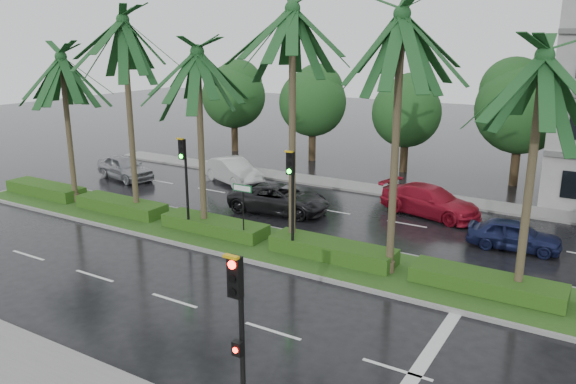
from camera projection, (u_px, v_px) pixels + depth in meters
The scene contains 17 objects.
ground at pixel (257, 254), 23.30m from camera, with size 120.00×120.00×0.00m, color black.
near_sidewalk at pixel (40, 374), 14.87m from camera, with size 40.00×2.40×0.12m, color slate.
far_sidewalk at pixel (371, 189), 33.19m from camera, with size 40.00×2.00×0.12m, color slate.
median at pixel (270, 245), 24.11m from camera, with size 36.00×4.00×0.15m.
hedge at pixel (270, 237), 24.01m from camera, with size 35.20×1.40×0.60m.
lane_markings at pixel (316, 273), 21.43m from camera, with size 34.00×13.06×0.01m.
palm_row at pixel (242, 52), 22.61m from camera, with size 26.30×4.20×10.41m.
signal_near at pixel (239, 339), 11.90m from camera, with size 0.34×0.45×4.36m.
signal_median_left at pixel (185, 171), 24.75m from camera, with size 0.34×0.42×4.36m.
signal_median_right at pixel (291, 188), 22.00m from camera, with size 0.34×0.42×4.36m.
street_sign at pixel (243, 199), 23.63m from camera, with size 0.95×0.09×2.60m.
bg_trees at pixel (410, 103), 36.50m from camera, with size 32.86×5.30×7.65m.
car_silver at pixel (125, 167), 35.54m from camera, with size 4.48×1.80×1.53m, color gray.
car_white at pixel (233, 171), 34.54m from camera, with size 4.68×1.63×1.54m, color #B9B9B9.
car_darkgrey at pixel (279, 199), 28.77m from camera, with size 5.20×2.40×1.45m, color black.
car_red at pixel (430, 201), 28.22m from camera, with size 5.20×2.12×1.51m, color maroon.
car_blue at pixel (514, 235), 23.71m from camera, with size 3.79×1.53×1.29m, color #181E48.
Camera 1 is at (12.39, -17.96, 8.67)m, focal length 35.00 mm.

